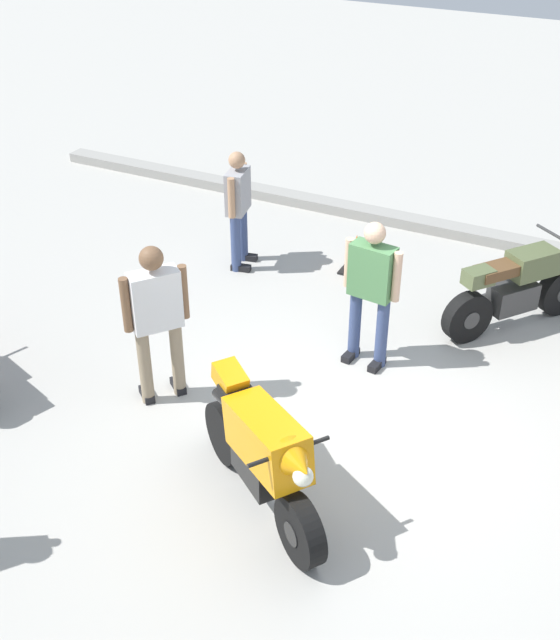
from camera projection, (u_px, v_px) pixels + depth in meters
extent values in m
plane|color=#ADAAA3|center=(346.00, 427.00, 7.75)|extent=(40.00, 40.00, 0.00)
cube|color=gray|center=(470.00, 234.00, 11.19)|extent=(14.00, 0.30, 0.15)
cylinder|color=black|center=(300.00, 530.00, 6.23)|extent=(0.58, 0.48, 0.60)
cylinder|color=black|center=(229.00, 431.00, 7.24)|extent=(0.62, 0.53, 0.60)
cylinder|color=black|center=(300.00, 530.00, 6.23)|extent=(0.28, 0.27, 0.21)
cylinder|color=black|center=(229.00, 431.00, 7.24)|extent=(0.28, 0.27, 0.21)
cube|color=black|center=(259.00, 465.00, 6.72)|extent=(0.62, 0.56, 0.32)
cube|color=orange|center=(267.00, 439.00, 6.39)|extent=(1.01, 0.87, 0.57)
cone|color=orange|center=(298.00, 465.00, 5.92)|extent=(0.49, 0.48, 0.39)
cube|color=black|center=(245.00, 405.00, 6.65)|extent=(0.64, 0.56, 0.12)
cube|color=orange|center=(230.00, 378.00, 6.83)|extent=(0.41, 0.38, 0.23)
cylinder|color=black|center=(225.00, 401.00, 6.86)|extent=(0.37, 0.31, 0.17)
cylinder|color=black|center=(242.00, 395.00, 6.92)|extent=(0.37, 0.31, 0.17)
cylinder|color=black|center=(289.00, 452.00, 6.01)|extent=(0.44, 0.59, 0.04)
sphere|color=silver|center=(303.00, 476.00, 5.89)|extent=(0.16, 0.16, 0.16)
cylinder|color=black|center=(559.00, 291.00, 9.39)|extent=(0.49, 0.57, 0.60)
cylinder|color=black|center=(467.00, 317.00, 8.89)|extent=(0.49, 0.57, 0.60)
cylinder|color=#333333|center=(559.00, 291.00, 9.39)|extent=(0.27, 0.28, 0.21)
cylinder|color=#333333|center=(467.00, 317.00, 8.89)|extent=(0.27, 0.28, 0.21)
cube|color=#333333|center=(512.00, 297.00, 9.07)|extent=(0.56, 0.61, 0.32)
cube|color=#515B38|center=(532.00, 263.00, 8.93)|extent=(0.60, 0.64, 0.30)
cube|color=brown|center=(501.00, 270.00, 8.75)|extent=(0.57, 0.63, 0.12)
cube|color=#515B38|center=(478.00, 277.00, 8.65)|extent=(0.37, 0.39, 0.18)
cylinder|color=#333333|center=(474.00, 302.00, 9.08)|extent=(0.43, 0.51, 0.16)
cylinder|color=#333333|center=(559.00, 237.00, 8.92)|extent=(0.58, 0.46, 0.04)
cylinder|color=#384772|center=(236.00, 243.00, 10.24)|extent=(0.15, 0.15, 0.78)
cube|color=black|center=(241.00, 268.00, 10.42)|extent=(0.27, 0.15, 0.08)
cylinder|color=#384772|center=(243.00, 233.00, 10.49)|extent=(0.15, 0.15, 0.78)
cube|color=black|center=(248.00, 257.00, 10.67)|extent=(0.27, 0.15, 0.08)
cube|color=#99999E|center=(238.00, 191.00, 10.01)|extent=(0.30, 0.47, 0.55)
cylinder|color=tan|center=(231.00, 198.00, 9.79)|extent=(0.11, 0.11, 0.52)
cylinder|color=tan|center=(244.00, 182.00, 10.22)|extent=(0.11, 0.11, 0.52)
sphere|color=tan|center=(237.00, 160.00, 9.79)|extent=(0.21, 0.21, 0.21)
cylinder|color=#384772|center=(355.00, 324.00, 8.56)|extent=(0.14, 0.14, 0.82)
cube|color=black|center=(351.00, 355.00, 8.72)|extent=(0.13, 0.27, 0.08)
cylinder|color=#384772|center=(382.00, 333.00, 8.41)|extent=(0.14, 0.14, 0.82)
cube|color=black|center=(377.00, 364.00, 8.57)|extent=(0.13, 0.27, 0.08)
cube|color=#4C7F4C|center=(372.00, 271.00, 8.11)|extent=(0.49, 0.28, 0.58)
cylinder|color=#D8AD8C|center=(349.00, 263.00, 8.23)|extent=(0.10, 0.10, 0.55)
cylinder|color=#D8AD8C|center=(397.00, 277.00, 7.97)|extent=(0.10, 0.10, 0.55)
sphere|color=#D8AD8C|center=(375.00, 233.00, 7.88)|extent=(0.22, 0.22, 0.22)
cylinder|color=gray|center=(177.00, 358.00, 7.99)|extent=(0.18, 0.18, 0.86)
cube|color=black|center=(178.00, 386.00, 8.25)|extent=(0.27, 0.24, 0.08)
cylinder|color=gray|center=(145.00, 367.00, 7.87)|extent=(0.18, 0.18, 0.86)
cube|color=black|center=(147.00, 394.00, 8.12)|extent=(0.27, 0.24, 0.08)
cube|color=silver|center=(155.00, 300.00, 7.54)|extent=(0.47, 0.51, 0.61)
cylinder|color=brown|center=(184.00, 292.00, 7.63)|extent=(0.13, 0.13, 0.57)
cylinder|color=brown|center=(126.00, 305.00, 7.43)|extent=(0.13, 0.13, 0.57)
sphere|color=brown|center=(151.00, 258.00, 7.30)|extent=(0.23, 0.23, 0.23)
cube|color=black|center=(355.00, 270.00, 10.41)|extent=(0.36, 0.36, 0.03)
cone|color=orange|center=(356.00, 252.00, 10.27)|extent=(0.28, 0.28, 0.50)
cylinder|color=white|center=(356.00, 250.00, 10.25)|extent=(0.19, 0.19, 0.08)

